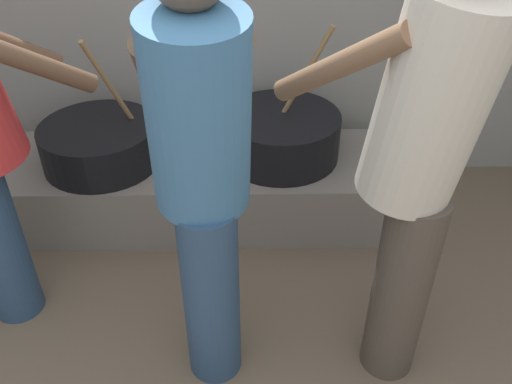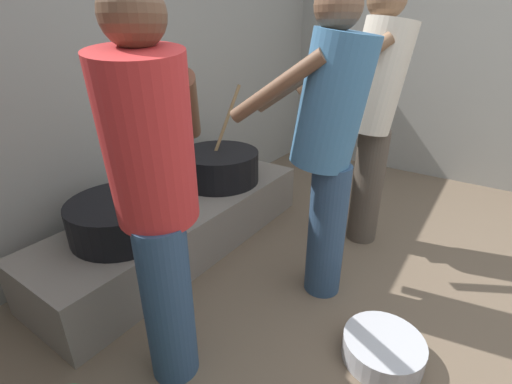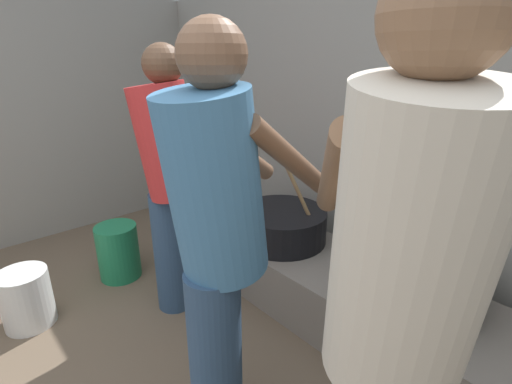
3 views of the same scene
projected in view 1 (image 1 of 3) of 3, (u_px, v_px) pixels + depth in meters
block_enclosure_rear at (203, 2)px, 2.76m from camera, size 5.03×0.20×1.91m
hearth_ledge at (195, 187)px, 2.81m from camera, size 1.96×0.60×0.33m
cooking_pot_main at (100, 144)px, 2.63m from camera, size 0.56×0.56×0.66m
cooking_pot_secondary at (281, 135)px, 2.67m from camera, size 0.58×0.58×0.68m
cook_in_blue_shirt at (202, 167)px, 1.63m from camera, size 0.41×0.69×1.57m
cook_in_cream_shirt at (420, 154)px, 1.61m from camera, size 0.68×0.72×1.64m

